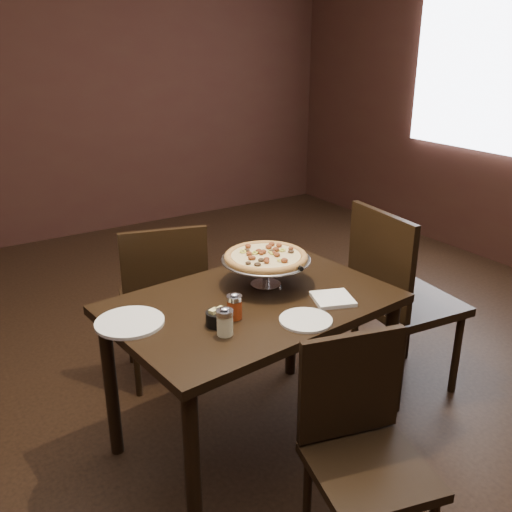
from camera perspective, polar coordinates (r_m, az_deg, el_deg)
room at (r=2.20m, az=0.58°, el=11.23°), size 6.04×7.04×2.84m
dining_table at (r=2.47m, az=-0.35°, el=-6.44°), size 1.25×0.89×0.74m
pizza_stand at (r=2.51m, az=0.99°, el=-0.12°), size 0.40×0.40×0.16m
parmesan_shaker at (r=2.14m, az=-3.14°, el=-6.57°), size 0.07×0.07×0.11m
pepper_flake_shaker at (r=2.25m, az=-2.17°, el=-5.05°), size 0.06×0.06×0.11m
packet_caddy at (r=2.22m, az=-3.89°, el=-6.19°), size 0.09×0.09×0.07m
napkin_stack at (r=2.44m, az=7.69°, el=-4.27°), size 0.21×0.21×0.02m
plate_left at (r=2.28m, az=-12.52°, el=-6.49°), size 0.27×0.27×0.01m
plate_near at (r=2.26m, az=5.00°, el=-6.40°), size 0.21×0.21×0.01m
serving_spatula at (r=2.45m, az=4.00°, el=-0.86°), size 0.15×0.15×0.02m
chair_far at (r=3.03m, az=-9.20°, el=-4.14°), size 0.53×0.53×0.92m
chair_near at (r=2.12m, az=10.55°, el=-18.09°), size 0.48×0.48×0.83m
chair_side at (r=3.01m, az=13.98°, el=-3.74°), size 0.52×0.52×1.00m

